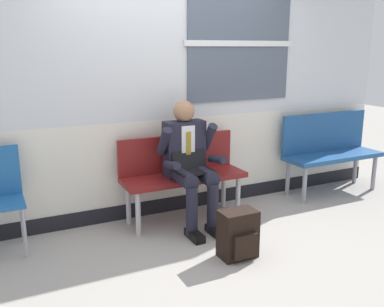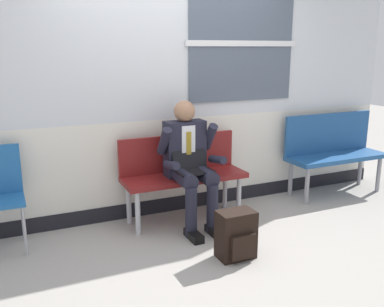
{
  "view_description": "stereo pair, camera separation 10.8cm",
  "coord_description": "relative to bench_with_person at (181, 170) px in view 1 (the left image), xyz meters",
  "views": [
    {
      "loc": [
        -1.71,
        -3.49,
        1.72
      ],
      "look_at": [
        0.01,
        0.04,
        0.75
      ],
      "focal_mm": 39.91,
      "sensor_mm": 36.0,
      "label": 1
    },
    {
      "loc": [
        -1.61,
        -3.53,
        1.72
      ],
      "look_at": [
        0.01,
        0.04,
        0.75
      ],
      "focal_mm": 39.91,
      "sensor_mm": 36.0,
      "label": 2
    }
  ],
  "objects": [
    {
      "name": "station_wall",
      "position": [
        -0.01,
        0.28,
        0.91
      ],
      "size": [
        5.53,
        0.17,
        2.87
      ],
      "color": "silver",
      "rests_on": "ground"
    },
    {
      "name": "bench_empty",
      "position": [
        1.98,
        0.01,
        0.04
      ],
      "size": [
        1.26,
        0.42,
        0.96
      ],
      "color": "navy",
      "rests_on": "ground"
    },
    {
      "name": "backpack",
      "position": [
        0.07,
        -1.0,
        -0.32
      ],
      "size": [
        0.31,
        0.24,
        0.41
      ],
      "color": "black",
      "rests_on": "ground"
    },
    {
      "name": "bench_with_person",
      "position": [
        0.0,
        0.0,
        0.0
      ],
      "size": [
        1.26,
        0.42,
        0.86
      ],
      "color": "maroon",
      "rests_on": "ground"
    },
    {
      "name": "person_seated",
      "position": [
        0.0,
        -0.19,
        0.14
      ],
      "size": [
        0.57,
        0.7,
        1.23
      ],
      "color": "#1E1E2D",
      "rests_on": "ground"
    },
    {
      "name": "ground_plane",
      "position": [
        -0.02,
        -0.31,
        -0.52
      ],
      "size": [
        18.0,
        18.0,
        0.0
      ],
      "primitive_type": "plane",
      "color": "#9E9991"
    }
  ]
}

